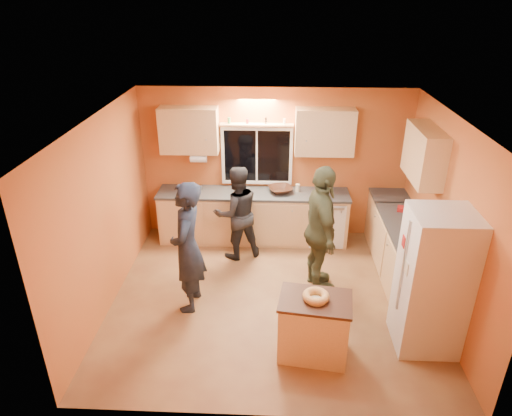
# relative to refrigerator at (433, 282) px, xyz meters

# --- Properties ---
(ground) EXTENTS (4.50, 4.50, 0.00)m
(ground) POSITION_rel_refrigerator_xyz_m (-1.89, 0.80, -0.90)
(ground) COLOR brown
(ground) RESTS_ON ground
(room_shell) EXTENTS (4.54, 4.04, 2.61)m
(room_shell) POSITION_rel_refrigerator_xyz_m (-1.77, 1.21, 0.72)
(room_shell) COLOR #B0642D
(room_shell) RESTS_ON ground
(back_counter) EXTENTS (4.23, 0.62, 0.90)m
(back_counter) POSITION_rel_refrigerator_xyz_m (-1.88, 2.50, -0.45)
(back_counter) COLOR tan
(back_counter) RESTS_ON ground
(right_counter) EXTENTS (0.62, 1.84, 0.90)m
(right_counter) POSITION_rel_refrigerator_xyz_m (0.06, 1.30, -0.45)
(right_counter) COLOR tan
(right_counter) RESTS_ON ground
(refrigerator) EXTENTS (0.72, 0.70, 1.80)m
(refrigerator) POSITION_rel_refrigerator_xyz_m (0.00, 0.00, 0.00)
(refrigerator) COLOR silver
(refrigerator) RESTS_ON ground
(island) EXTENTS (0.90, 0.67, 0.80)m
(island) POSITION_rel_refrigerator_xyz_m (-1.39, -0.27, -0.49)
(island) COLOR tan
(island) RESTS_ON ground
(bundt_pastry) EXTENTS (0.31, 0.31, 0.09)m
(bundt_pastry) POSITION_rel_refrigerator_xyz_m (-1.39, -0.27, -0.05)
(bundt_pastry) COLOR tan
(bundt_pastry) RESTS_ON island
(person_left) EXTENTS (0.46, 0.69, 1.85)m
(person_left) POSITION_rel_refrigerator_xyz_m (-3.01, 0.61, 0.02)
(person_left) COLOR black
(person_left) RESTS_ON ground
(person_center) EXTENTS (0.93, 0.84, 1.56)m
(person_center) POSITION_rel_refrigerator_xyz_m (-2.47, 1.95, -0.12)
(person_center) COLOR black
(person_center) RESTS_ON ground
(person_right) EXTENTS (0.64, 1.18, 1.90)m
(person_right) POSITION_rel_refrigerator_xyz_m (-1.22, 1.10, 0.05)
(person_right) COLOR #353924
(person_right) RESTS_ON ground
(mixing_bowl) EXTENTS (0.50, 0.50, 0.10)m
(mixing_bowl) POSITION_rel_refrigerator_xyz_m (-1.78, 2.53, 0.05)
(mixing_bowl) COLOR black
(mixing_bowl) RESTS_ON back_counter
(utensil_crock) EXTENTS (0.14, 0.14, 0.17)m
(utensil_crock) POSITION_rel_refrigerator_xyz_m (-2.45, 2.56, 0.09)
(utensil_crock) COLOR beige
(utensil_crock) RESTS_ON back_counter
(potted_plant) EXTENTS (0.30, 0.28, 0.28)m
(potted_plant) POSITION_rel_refrigerator_xyz_m (0.11, 0.72, 0.14)
(potted_plant) COLOR gray
(potted_plant) RESTS_ON right_counter
(red_box) EXTENTS (0.19, 0.16, 0.07)m
(red_box) POSITION_rel_refrigerator_xyz_m (0.11, 1.89, 0.04)
(red_box) COLOR #A4191A
(red_box) RESTS_ON right_counter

